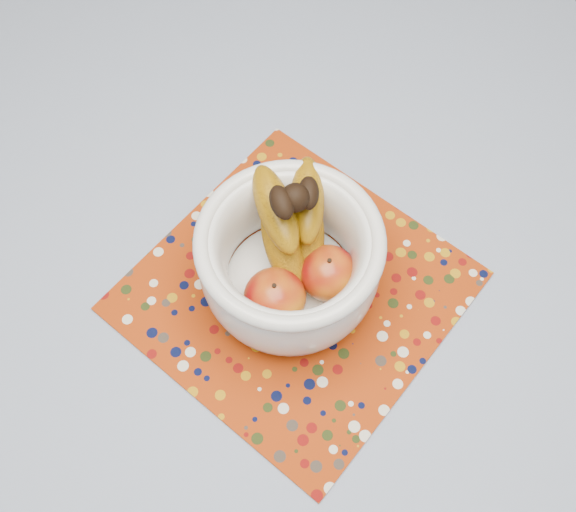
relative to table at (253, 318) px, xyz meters
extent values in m
plane|color=#2D2826|center=(0.00, 0.00, -0.67)|extent=(4.00, 4.00, 0.00)
cube|color=brown|center=(0.00, 0.00, 0.06)|extent=(1.20, 1.20, 0.04)
cylinder|color=brown|center=(0.53, 0.53, -0.32)|extent=(0.06, 0.06, 0.71)
cylinder|color=brown|center=(0.64, -0.13, -0.48)|extent=(0.03, 0.03, 0.39)
cylinder|color=brown|center=(0.73, 0.16, -0.48)|extent=(0.03, 0.03, 0.39)
cube|color=slate|center=(0.00, 0.00, 0.08)|extent=(1.32, 1.32, 0.01)
cube|color=#932C08|center=(0.05, -0.02, 0.09)|extent=(0.48, 0.48, 0.00)
cylinder|color=white|center=(0.05, -0.01, 0.10)|extent=(0.11, 0.11, 0.01)
cylinder|color=white|center=(0.05, -0.01, 0.11)|extent=(0.15, 0.15, 0.01)
torus|color=white|center=(0.05, -0.01, 0.21)|extent=(0.21, 0.21, 0.02)
ellipsoid|color=#6F0408|center=(0.02, -0.04, 0.15)|extent=(0.07, 0.07, 0.06)
ellipsoid|color=#6F0408|center=(0.09, -0.04, 0.14)|extent=(0.07, 0.07, 0.06)
sphere|color=black|center=(0.06, 0.01, 0.25)|extent=(0.03, 0.03, 0.03)
camera|label=1|loc=(-0.09, -0.33, 0.85)|focal=42.00mm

